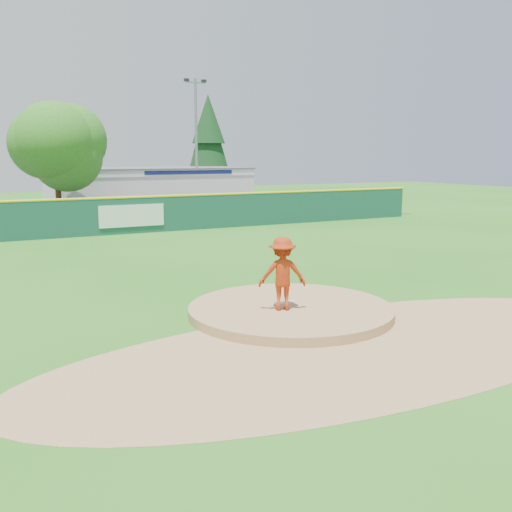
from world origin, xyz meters
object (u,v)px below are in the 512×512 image
van (196,208)px  light_pole_right (196,138)px  pool_building_grp (148,188)px  conifer_tree (209,141)px  pitcher (282,274)px  deciduous_tree (56,151)px

van → light_pole_right: 7.72m
pool_building_grp → conifer_tree: bearing=29.8°
van → pool_building_grp: pool_building_grp is taller
pitcher → van: 24.68m
van → conifer_tree: 14.87m
deciduous_tree → conifer_tree: size_ratio=0.77×
pool_building_grp → light_pole_right: (3.00, -2.99, 3.88)m
pool_building_grp → deciduous_tree: (-8.00, -6.99, 2.89)m
van → light_pole_right: bearing=-34.8°
deciduous_tree → conifer_tree: 18.63m
pitcher → light_pole_right: bearing=-85.6°
pool_building_grp → van: bearing=-85.4°
pitcher → van: size_ratio=0.38×
pool_building_grp → conifer_tree: size_ratio=1.60×
light_pole_right → pool_building_grp: bearing=135.1°
pitcher → deciduous_tree: deciduous_tree is taller
van → pool_building_grp: size_ratio=0.33×
pool_building_grp → light_pole_right: size_ratio=1.52×
pitcher → light_pole_right: size_ratio=0.19×
pool_building_grp → deciduous_tree: deciduous_tree is taller
light_pole_right → deciduous_tree: bearing=-160.0°
van → conifer_tree: conifer_tree is taller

